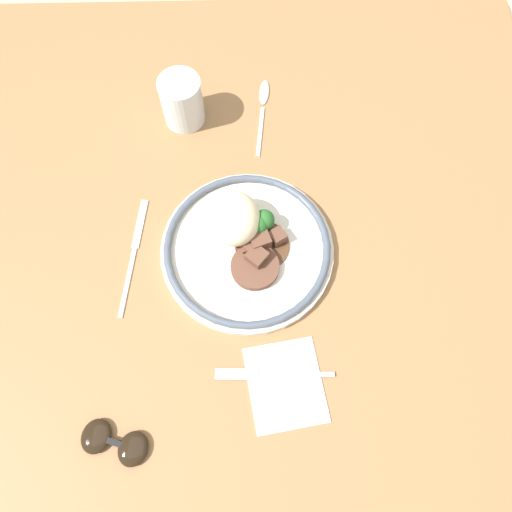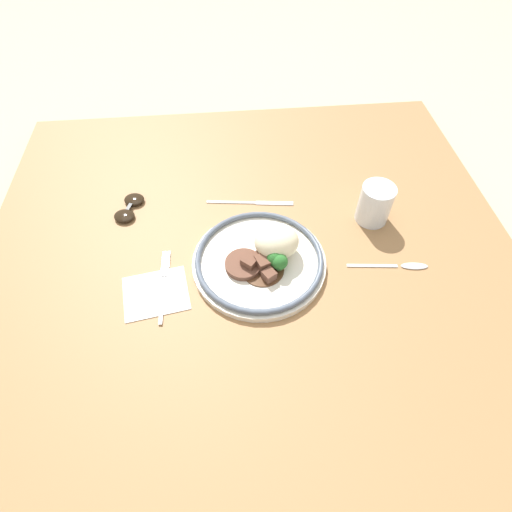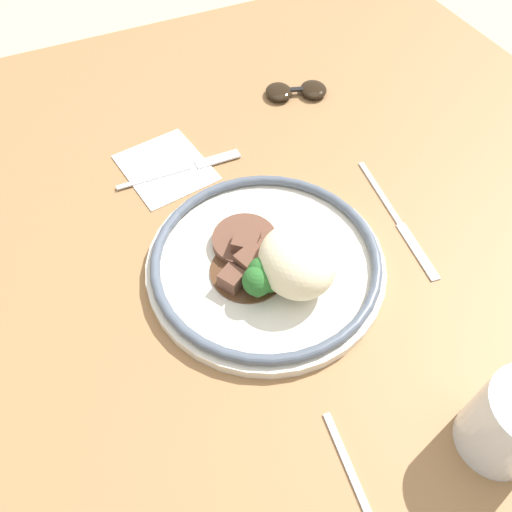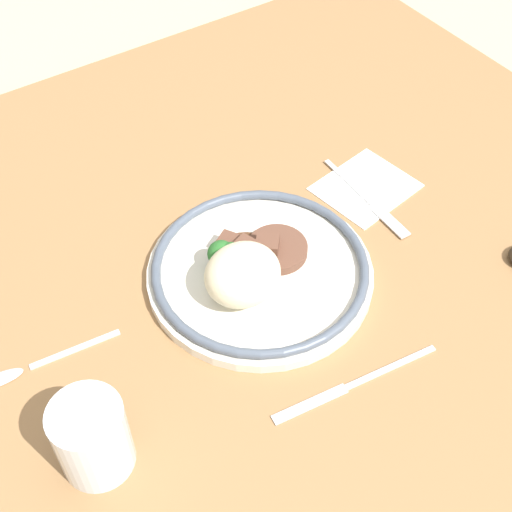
% 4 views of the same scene
% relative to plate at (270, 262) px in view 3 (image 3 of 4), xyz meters
% --- Properties ---
extents(ground_plane, '(8.00, 8.00, 0.00)m').
position_rel_plate_xyz_m(ground_plane, '(-0.02, 0.02, -0.05)').
color(ground_plane, tan).
extents(dining_table, '(1.16, 1.13, 0.03)m').
position_rel_plate_xyz_m(dining_table, '(-0.02, 0.02, -0.04)').
color(dining_table, olive).
rests_on(dining_table, ground).
extents(napkin, '(0.14, 0.13, 0.00)m').
position_rel_plate_xyz_m(napkin, '(-0.22, -0.05, -0.02)').
color(napkin, white).
rests_on(napkin, dining_table).
extents(plate, '(0.28, 0.28, 0.08)m').
position_rel_plate_xyz_m(plate, '(0.00, 0.00, 0.00)').
color(plate, silver).
rests_on(plate, dining_table).
extents(juice_glass, '(0.07, 0.07, 0.09)m').
position_rel_plate_xyz_m(juice_glass, '(0.26, 0.11, 0.02)').
color(juice_glass, orange).
rests_on(juice_glass, dining_table).
extents(fork, '(0.02, 0.18, 0.00)m').
position_rel_plate_xyz_m(fork, '(-0.21, -0.02, -0.02)').
color(fork, silver).
rests_on(fork, napkin).
extents(knife, '(0.21, 0.04, 0.00)m').
position_rel_plate_xyz_m(knife, '(-0.00, 0.18, -0.02)').
color(knife, silver).
rests_on(knife, dining_table).
extents(sunglasses, '(0.08, 0.11, 0.01)m').
position_rel_plate_xyz_m(sunglasses, '(-0.30, 0.19, -0.01)').
color(sunglasses, black).
rests_on(sunglasses, dining_table).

